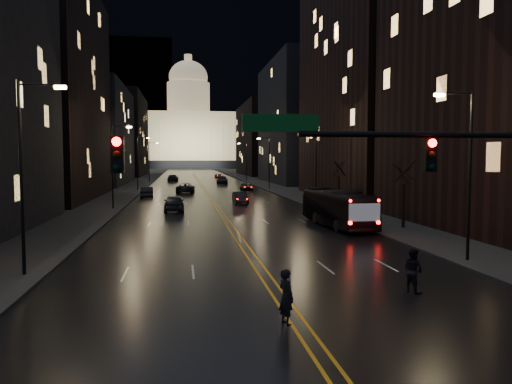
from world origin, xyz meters
name	(u,v)px	position (x,y,z in m)	size (l,w,h in m)	color
ground	(313,345)	(0.00, 0.00, 0.00)	(900.00, 900.00, 0.00)	black
road	(195,177)	(0.00, 130.00, 0.01)	(20.00, 320.00, 0.02)	black
sidewalk_left	(145,177)	(-14.00, 130.00, 0.08)	(8.00, 320.00, 0.16)	black
sidewalk_right	(244,176)	(14.00, 130.00, 0.08)	(8.00, 320.00, 0.16)	black
center_line	(195,177)	(0.00, 130.00, 0.03)	(0.62, 320.00, 0.01)	orange
building_left_mid	(45,91)	(-21.00, 54.00, 14.00)	(12.00, 30.00, 28.00)	black
building_left_far	(96,135)	(-21.00, 92.00, 10.00)	(12.00, 34.00, 20.00)	black
building_left_dist	(123,136)	(-21.00, 140.00, 12.00)	(12.00, 40.00, 24.00)	black
building_right_tall	(370,55)	(21.00, 50.00, 19.00)	(12.00, 30.00, 38.00)	black
building_right_mid	(297,123)	(21.00, 92.00, 13.00)	(12.00, 34.00, 26.00)	black
building_right_dist	(262,140)	(21.00, 140.00, 11.00)	(12.00, 40.00, 22.00)	black
mountain_ridge	(237,81)	(40.00, 380.00, 65.00)	(520.00, 60.00, 130.00)	black
capitol	(189,135)	(0.00, 250.00, 17.15)	(90.00, 50.00, 58.50)	black
traffic_signal	(503,171)	(5.91, 0.00, 5.10)	(17.29, 0.45, 7.00)	black
streetlamp_right_near	(467,166)	(10.81, 10.00, 5.08)	(2.13, 0.25, 9.00)	black
streetlamp_left_near	(25,167)	(-10.81, 10.00, 5.08)	(2.13, 0.25, 9.00)	black
streetlamp_right_mid	(314,161)	(10.81, 40.00, 5.08)	(2.13, 0.25, 9.00)	black
streetlamp_left_mid	(114,162)	(-10.81, 40.00, 5.08)	(2.13, 0.25, 9.00)	black
streetlamp_right_far	(268,160)	(10.81, 70.00, 5.08)	(2.13, 0.25, 9.00)	black
streetlamp_left_far	(139,160)	(-10.81, 70.00, 5.08)	(2.13, 0.25, 9.00)	black
streetlamp_right_dist	(246,159)	(10.81, 100.00, 5.08)	(2.13, 0.25, 9.00)	black
streetlamp_left_dist	(150,159)	(-10.81, 100.00, 5.08)	(2.13, 0.25, 9.00)	black
tree_right_mid	(404,171)	(13.00, 22.00, 4.53)	(2.40, 2.40, 6.65)	black
tree_right_far	(339,167)	(13.00, 38.00, 4.53)	(2.40, 2.40, 6.65)	black
bus	(337,208)	(8.46, 24.27, 1.48)	(2.49, 10.62, 2.96)	black
oncoming_car_a	(174,203)	(-4.60, 37.46, 0.86)	(2.03, 5.04, 1.72)	black
oncoming_car_b	(147,192)	(-8.50, 55.00, 0.78)	(1.65, 4.73, 1.56)	black
oncoming_car_c	(186,188)	(-3.24, 64.10, 0.77)	(2.56, 5.56, 1.55)	black
oncoming_car_d	(173,178)	(-5.84, 101.88, 0.80)	(2.23, 5.48, 1.59)	black
receding_car_a	(240,198)	(3.00, 44.43, 0.74)	(1.56, 4.47, 1.47)	black
receding_car_b	(247,187)	(6.72, 67.22, 0.69)	(1.64, 4.07, 1.39)	black
receding_car_c	(222,180)	(4.43, 88.53, 0.80)	(2.25, 5.52, 1.60)	black
receding_car_d	(219,176)	(5.96, 118.59, 0.64)	(2.11, 4.58, 1.27)	black
pedestrian_a	(286,297)	(-0.42, 1.91, 0.93)	(0.68, 0.45, 1.86)	black
pedestrian_b	(413,270)	(5.52, 5.00, 0.93)	(0.90, 0.49, 1.85)	black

